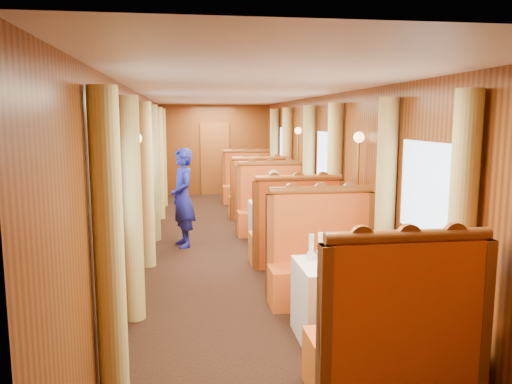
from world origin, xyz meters
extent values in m
cube|color=brown|center=(0.00, 5.97, 1.00)|extent=(0.80, 0.04, 2.00)
cube|color=white|center=(0.75, -3.50, 0.38)|extent=(1.05, 0.72, 0.75)
cube|color=red|center=(0.75, -4.45, 0.23)|extent=(1.30, 0.55, 0.45)
cube|color=red|center=(0.75, -4.67, 0.85)|extent=(1.30, 0.12, 0.80)
cylinder|color=brown|center=(0.75, -4.67, 1.29)|extent=(1.23, 0.10, 0.10)
cube|color=red|center=(0.75, -2.55, 0.23)|extent=(1.30, 0.55, 0.45)
cube|color=red|center=(0.75, -2.33, 0.85)|extent=(1.30, 0.12, 0.80)
cylinder|color=brown|center=(0.75, -2.33, 1.29)|extent=(1.23, 0.10, 0.10)
cube|color=white|center=(0.75, 0.00, 0.38)|extent=(1.05, 0.72, 0.75)
cube|color=red|center=(0.75, -0.95, 0.23)|extent=(1.30, 0.55, 0.45)
cube|color=red|center=(0.75, -1.17, 0.85)|extent=(1.30, 0.12, 0.80)
cylinder|color=brown|center=(0.75, -1.17, 1.29)|extent=(1.23, 0.10, 0.10)
cube|color=red|center=(0.75, 0.95, 0.23)|extent=(1.30, 0.55, 0.45)
cube|color=red|center=(0.75, 1.17, 0.85)|extent=(1.30, 0.12, 0.80)
cylinder|color=brown|center=(0.75, 1.17, 1.29)|extent=(1.23, 0.10, 0.10)
cube|color=white|center=(0.75, 3.50, 0.38)|extent=(1.05, 0.72, 0.75)
cube|color=red|center=(0.75, 2.55, 0.23)|extent=(1.30, 0.55, 0.45)
cube|color=red|center=(0.75, 2.33, 0.85)|extent=(1.30, 0.12, 0.80)
cylinder|color=brown|center=(0.75, 2.33, 1.29)|extent=(1.23, 0.10, 0.10)
cube|color=red|center=(0.75, 4.45, 0.23)|extent=(1.30, 0.55, 0.45)
cube|color=red|center=(0.75, 4.67, 0.85)|extent=(1.30, 0.12, 0.80)
cylinder|color=brown|center=(0.75, 4.67, 1.29)|extent=(1.23, 0.10, 0.10)
cube|color=silver|center=(0.66, -3.54, 0.76)|extent=(0.36, 0.29, 0.01)
cylinder|color=white|center=(1.04, -3.64, 0.76)|extent=(0.23, 0.23, 0.01)
cylinder|color=white|center=(0.37, -3.38, 0.79)|extent=(0.08, 0.08, 0.08)
cylinder|color=white|center=(0.37, -3.38, 0.92)|extent=(0.05, 0.05, 0.18)
cylinder|color=white|center=(0.48, -3.32, 0.79)|extent=(0.08, 0.08, 0.08)
cylinder|color=white|center=(0.48, -3.32, 0.92)|extent=(0.05, 0.05, 0.18)
cylinder|color=silver|center=(0.74, 0.01, 0.82)|extent=(0.06, 0.06, 0.14)
cylinder|color=silver|center=(0.76, 3.46, 0.82)|extent=(0.06, 0.06, 0.14)
cylinder|color=#CBBB68|center=(-1.38, -4.28, 1.18)|extent=(0.22, 0.22, 2.35)
cylinder|color=#CBBB68|center=(-1.38, -2.72, 1.18)|extent=(0.22, 0.22, 2.35)
cylinder|color=#CBBB68|center=(1.38, -4.28, 1.18)|extent=(0.22, 0.22, 2.35)
cylinder|color=#CBBB68|center=(1.38, -2.72, 1.18)|extent=(0.22, 0.22, 2.35)
cylinder|color=#CBBB68|center=(-1.38, -0.78, 1.18)|extent=(0.22, 0.22, 2.35)
cylinder|color=#CBBB68|center=(-1.38, 0.78, 1.18)|extent=(0.22, 0.22, 2.35)
cylinder|color=#CBBB68|center=(1.38, -0.78, 1.18)|extent=(0.22, 0.22, 2.35)
cylinder|color=#CBBB68|center=(1.38, 0.78, 1.18)|extent=(0.22, 0.22, 2.35)
cylinder|color=#CBBB68|center=(-1.38, 2.72, 1.18)|extent=(0.22, 0.22, 2.35)
cylinder|color=#CBBB68|center=(-1.38, 4.28, 1.18)|extent=(0.22, 0.22, 2.35)
cylinder|color=#CBBB68|center=(1.38, 2.72, 1.18)|extent=(0.22, 0.22, 2.35)
cylinder|color=#CBBB68|center=(1.38, 4.28, 1.18)|extent=(0.22, 0.22, 2.35)
cylinder|color=#BF8C3F|center=(-1.40, -1.75, 0.93)|extent=(0.04, 0.04, 1.85)
sphere|color=#FFD18C|center=(-1.40, -1.75, 1.88)|extent=(0.14, 0.14, 0.14)
cylinder|color=#BF8C3F|center=(1.40, -1.75, 0.93)|extent=(0.04, 0.04, 1.85)
sphere|color=#FFD18C|center=(1.40, -1.75, 1.88)|extent=(0.14, 0.14, 0.14)
cylinder|color=#BF8C3F|center=(-1.40, 1.75, 0.93)|extent=(0.04, 0.04, 1.85)
sphere|color=#FFD18C|center=(-1.40, 1.75, 1.88)|extent=(0.14, 0.14, 0.14)
cylinder|color=#BF8C3F|center=(1.40, 1.75, 0.93)|extent=(0.04, 0.04, 1.85)
sphere|color=#FFD18C|center=(1.40, 1.75, 1.88)|extent=(0.14, 0.14, 0.14)
imported|color=navy|center=(-0.87, 0.29, 0.82)|extent=(0.54, 0.68, 1.64)
cube|color=beige|center=(0.75, 0.80, 0.75)|extent=(0.40, 0.24, 0.55)
sphere|color=tan|center=(0.75, 0.80, 1.11)|extent=(0.20, 0.20, 0.20)
cube|color=beige|center=(0.75, 0.63, 0.52)|extent=(0.36, 0.30, 0.14)
camera|label=1|loc=(-0.81, -7.94, 2.12)|focal=35.00mm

